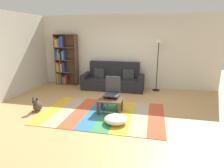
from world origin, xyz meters
The scene contains 12 objects.
ground_plane centered at (0.00, 0.00, 0.00)m, with size 14.00×14.00×0.00m, color tan.
back_wall centered at (0.00, 2.55, 1.35)m, with size 6.80×0.10×2.70m, color silver.
left_wall centered at (-3.40, 0.75, 1.35)m, with size 0.10×5.50×2.70m, color beige.
rug centered at (-0.19, -0.29, 0.01)m, with size 3.15×2.03×0.01m.
couch centered at (-0.38, 2.02, 0.34)m, with size 2.26×0.80×1.00m.
bookshelf centered at (-2.47, 2.31, 0.95)m, with size 0.90×0.28×2.00m.
coffee_table centered at (0.00, -0.19, 0.30)m, with size 0.64×0.46×0.36m.
pouf centered at (0.26, -0.78, 0.10)m, with size 0.54×0.52×0.18m, color white.
dog centered at (-1.94, -0.50, 0.16)m, with size 0.22×0.35×0.40m.
standing_lamp centered at (1.19, 2.16, 1.56)m, with size 0.32×0.32×1.86m.
tv_remote centered at (-0.03, -0.12, 0.38)m, with size 0.04×0.15×0.02m, color black.
folding_chair centered at (0.00, 0.09, 0.53)m, with size 0.40×0.40×0.90m.
Camera 1 is at (1.05, -4.79, 2.03)m, focal length 30.85 mm.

